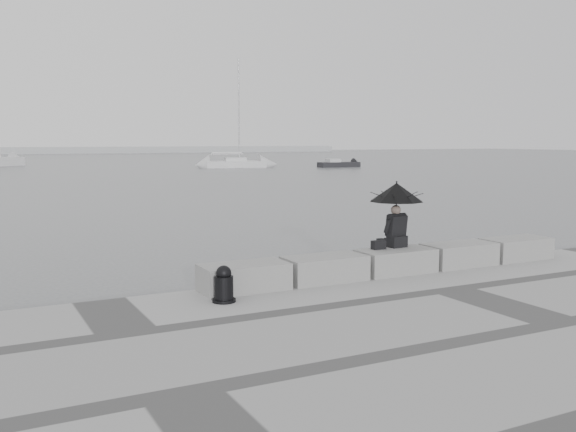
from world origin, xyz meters
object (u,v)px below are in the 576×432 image
mooring_bollard (224,287)px  small_motorboat (339,164)px  seated_person (397,200)px  sailboat_right (236,163)px

mooring_bollard → small_motorboat: (37.38, 57.07, -0.45)m
mooring_bollard → small_motorboat: size_ratio=0.12×
seated_person → sailboat_right: 63.78m
seated_person → small_motorboat: size_ratio=0.26×
small_motorboat → sailboat_right: bearing=162.8°
mooring_bollard → small_motorboat: 68.22m
sailboat_right → small_motorboat: bearing=-3.9°
sailboat_right → small_motorboat: 12.60m
seated_person → small_motorboat: seated_person is taller
seated_person → mooring_bollard: (-4.23, -0.90, -1.23)m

